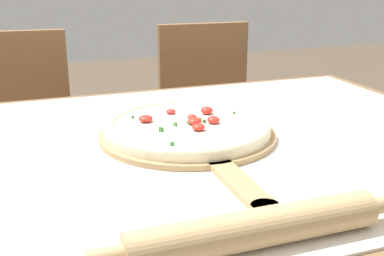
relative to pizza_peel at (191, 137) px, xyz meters
name	(u,v)px	position (x,y,z in m)	size (l,w,h in m)	color
dining_table	(205,183)	(0.03, -0.02, -0.10)	(1.35, 1.02, 0.72)	brown
towel_cloth	(206,142)	(0.03, -0.02, -0.01)	(1.27, 0.94, 0.00)	silver
pizza_peel	(191,137)	(0.00, 0.00, 0.00)	(0.39, 0.59, 0.01)	tan
pizza	(187,126)	(0.00, 0.02, 0.02)	(0.37, 0.37, 0.04)	beige
rolling_pin	(256,229)	(-0.06, -0.43, 0.02)	(0.45, 0.05, 0.05)	tan
chair_left	(20,137)	(-0.37, 0.83, -0.23)	(0.43, 0.43, 0.87)	brown
chair_right	(210,117)	(0.38, 0.83, -0.23)	(0.41, 0.41, 0.87)	brown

